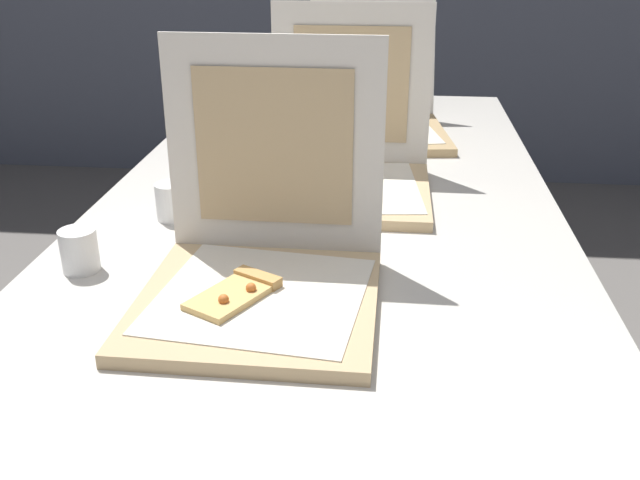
% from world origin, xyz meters
% --- Properties ---
extents(table, '(0.97, 2.38, 0.73)m').
position_xyz_m(table, '(0.00, 0.65, 0.69)').
color(table, beige).
rests_on(table, ground).
extents(pizza_box_front, '(0.37, 0.37, 0.38)m').
position_xyz_m(pizza_box_front, '(-0.06, 0.38, 0.79)').
color(pizza_box_front, tan).
rests_on(pizza_box_front, table).
extents(pizza_box_middle, '(0.36, 0.37, 0.38)m').
position_xyz_m(pizza_box_middle, '(0.04, 0.88, 0.79)').
color(pizza_box_middle, tan).
rests_on(pizza_box_middle, table).
extents(pizza_box_back, '(0.42, 0.49, 0.37)m').
position_xyz_m(pizza_box_back, '(0.09, 1.35, 0.79)').
color(pizza_box_back, tan).
rests_on(pizza_box_back, table).
extents(cup_white_far, '(0.06, 0.06, 0.07)m').
position_xyz_m(cup_white_far, '(-0.22, 1.02, 0.77)').
color(cup_white_far, white).
rests_on(cup_white_far, table).
extents(cup_white_near_center, '(0.06, 0.06, 0.07)m').
position_xyz_m(cup_white_near_center, '(-0.38, 0.44, 0.77)').
color(cup_white_near_center, white).
rests_on(cup_white_near_center, table).
extents(cup_white_mid, '(0.06, 0.06, 0.07)m').
position_xyz_m(cup_white_mid, '(-0.30, 0.68, 0.77)').
color(cup_white_mid, white).
rests_on(cup_white_mid, table).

